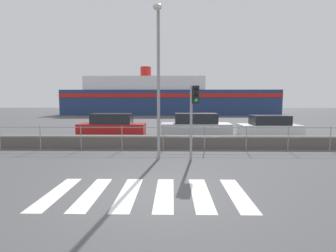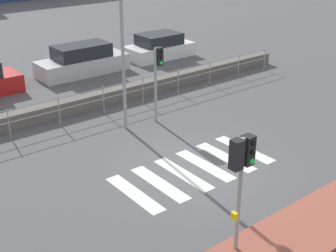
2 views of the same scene
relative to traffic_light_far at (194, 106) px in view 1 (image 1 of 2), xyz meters
name	(u,v)px [view 1 (image 1 of 2)]	position (x,y,z in m)	size (l,w,h in m)	color
ground_plane	(155,194)	(-1.26, -3.77, -2.11)	(160.00, 160.00, 0.00)	#4C4C4F
crosswalk	(146,194)	(-1.46, -3.77, -2.11)	(4.95, 2.40, 0.01)	silver
seawall	(164,141)	(-1.26, 2.80, -1.82)	(21.26, 0.55, 0.58)	#605B54
harbor_fence	(163,134)	(-1.26, 1.92, -1.36)	(19.17, 0.04, 1.14)	gray
traffic_light_far	(194,106)	(0.00, 0.00, 0.00)	(0.34, 0.32, 2.87)	gray
streetlamp	(158,66)	(-1.37, 0.05, 1.50)	(0.32, 0.88, 5.83)	gray
ferry_boat	(165,99)	(-2.10, 35.39, 0.56)	(35.20, 8.31, 8.09)	navy
parked_car_red	(112,126)	(-4.84, 7.20, -1.49)	(4.33, 1.72, 1.46)	#B21919
parked_car_silver	(196,126)	(0.71, 7.20, -1.48)	(4.55, 1.71, 1.49)	#BCBCC1
parked_car_white	(269,127)	(5.54, 7.20, -1.53)	(3.84, 1.86, 1.35)	silver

